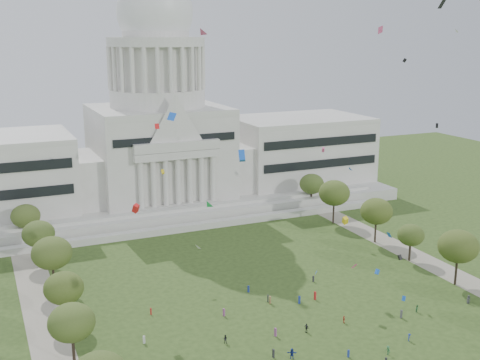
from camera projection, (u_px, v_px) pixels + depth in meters
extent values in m
plane|color=#2F441A|center=(338.00, 359.00, 111.08)|extent=(400.00, 400.00, 0.00)
cube|color=beige|center=(160.00, 198.00, 212.78)|extent=(160.00, 60.00, 4.00)
cube|color=beige|center=(191.00, 227.00, 183.70)|extent=(130.00, 3.00, 2.00)
cube|color=beige|center=(183.00, 215.00, 190.45)|extent=(140.00, 3.00, 5.00)
cube|color=beige|center=(298.00, 150.00, 230.45)|extent=(50.00, 34.00, 22.00)
cube|color=beige|center=(82.00, 179.00, 197.13)|extent=(12.00, 26.00, 16.00)
cube|color=beige|center=(233.00, 165.00, 218.37)|extent=(12.00, 26.00, 16.00)
cube|color=beige|center=(159.00, 154.00, 208.11)|extent=(44.00, 38.00, 28.00)
cube|color=beige|center=(177.00, 155.00, 189.58)|extent=(28.00, 3.00, 2.40)
cube|color=black|center=(322.00, 153.00, 214.70)|extent=(46.00, 0.40, 11.00)
cylinder|color=beige|center=(158.00, 98.00, 203.52)|extent=(32.00, 32.00, 6.00)
cylinder|color=beige|center=(157.00, 68.00, 201.16)|extent=(28.00, 28.00, 14.00)
cylinder|color=beige|center=(156.00, 42.00, 199.15)|extent=(32.40, 32.40, 3.00)
cylinder|color=beige|center=(155.00, 25.00, 197.85)|extent=(22.00, 22.00, 8.00)
ellipsoid|color=silver|center=(155.00, 12.00, 196.90)|extent=(25.00, 25.00, 26.20)
cube|color=gray|center=(49.00, 337.00, 118.85)|extent=(8.00, 160.00, 0.04)
cube|color=gray|center=(431.00, 264.00, 156.61)|extent=(8.00, 160.00, 0.04)
cylinder|color=black|center=(74.00, 352.00, 108.09)|extent=(0.56, 0.56, 5.47)
ellipsoid|color=#3B521D|center=(72.00, 322.00, 106.72)|extent=(8.42, 8.42, 6.89)
cylinder|color=black|center=(456.00, 272.00, 143.21)|extent=(0.56, 0.56, 6.20)
ellipsoid|color=#3B4C18|center=(458.00, 246.00, 141.66)|extent=(9.55, 9.55, 7.82)
cylinder|color=black|center=(66.00, 313.00, 123.25)|extent=(0.56, 0.56, 5.27)
ellipsoid|color=#384B17|center=(64.00, 288.00, 121.93)|extent=(8.12, 8.12, 6.65)
cylinder|color=black|center=(410.00, 252.00, 158.65)|extent=(0.56, 0.56, 4.56)
ellipsoid|color=#354A19|center=(411.00, 235.00, 157.51)|extent=(7.01, 7.01, 5.74)
cylinder|color=black|center=(54.00, 279.00, 139.60)|extent=(0.56, 0.56, 6.03)
ellipsoid|color=#3C4F1D|center=(52.00, 253.00, 138.09)|extent=(9.29, 9.29, 7.60)
cylinder|color=black|center=(375.00, 232.00, 172.44)|extent=(0.56, 0.56, 5.97)
ellipsoid|color=#3E5017|center=(376.00, 211.00, 170.95)|extent=(9.19, 9.19, 7.52)
cylinder|color=black|center=(40.00, 255.00, 155.74)|extent=(0.56, 0.56, 5.41)
ellipsoid|color=#34491C|center=(38.00, 234.00, 154.39)|extent=(8.33, 8.33, 6.81)
cylinder|color=black|center=(333.00, 214.00, 189.80)|extent=(0.56, 0.56, 6.37)
ellipsoid|color=#3B5019|center=(334.00, 193.00, 188.20)|extent=(9.82, 9.82, 8.03)
cylinder|color=black|center=(27.00, 235.00, 171.21)|extent=(0.56, 0.56, 5.32)
ellipsoid|color=#3D501E|center=(26.00, 216.00, 169.88)|extent=(8.19, 8.19, 6.70)
cylinder|color=black|center=(311.00, 200.00, 206.81)|extent=(0.56, 0.56, 5.47)
ellipsoid|color=#38521E|center=(312.00, 184.00, 205.44)|extent=(8.42, 8.42, 6.89)
imported|color=#4C4C51|center=(468.00, 299.00, 133.61)|extent=(1.10, 0.92, 1.92)
imported|color=#33723F|center=(417.00, 309.00, 129.36)|extent=(0.97, 0.80, 1.72)
imported|color=#33723F|center=(388.00, 350.00, 112.30)|extent=(0.76, 1.22, 1.77)
imported|color=#26262B|center=(306.00, 328.00, 120.66)|extent=(0.97, 1.26, 1.91)
imported|color=navy|center=(292.00, 353.00, 110.89)|extent=(2.01, 1.49, 2.02)
imported|color=#26262B|center=(225.00, 339.00, 116.40)|extent=(1.00, 0.87, 1.75)
imported|color=navy|center=(409.00, 337.00, 117.22)|extent=(1.13, 1.03, 1.58)
imported|color=#B21E1E|center=(344.00, 319.00, 124.59)|extent=(0.81, 1.06, 1.60)
cube|color=#26262B|center=(313.00, 279.00, 145.38)|extent=(0.40, 0.26, 1.48)
cube|color=#B21E1E|center=(151.00, 311.00, 128.38)|extent=(0.25, 0.39, 1.45)
cube|color=#994C8C|center=(224.00, 312.00, 127.63)|extent=(0.45, 0.52, 1.67)
cube|color=silver|center=(80.00, 328.00, 120.92)|extent=(0.49, 0.51, 1.65)
cube|color=navy|center=(299.00, 300.00, 133.56)|extent=(0.55, 0.45, 1.78)
cube|color=#B21E1E|center=(315.00, 296.00, 135.50)|extent=(0.35, 0.53, 1.93)
cube|color=#4C4C51|center=(401.00, 314.00, 126.72)|extent=(0.56, 0.53, 1.81)
cube|color=#26262B|center=(268.00, 298.00, 134.46)|extent=(0.43, 0.51, 1.64)
cube|color=navy|center=(348.00, 354.00, 111.40)|extent=(0.45, 0.37, 1.45)
cube|color=#26262B|center=(273.00, 353.00, 111.23)|extent=(0.28, 0.45, 1.67)
cube|color=olive|center=(270.00, 300.00, 133.50)|extent=(0.53, 0.53, 1.75)
cube|color=navy|center=(248.00, 289.00, 139.50)|extent=(0.41, 0.48, 1.56)
cube|color=#994C8C|center=(275.00, 332.00, 119.09)|extent=(0.48, 0.54, 1.75)
cube|color=silver|center=(144.00, 340.00, 116.35)|extent=(0.49, 0.42, 1.57)
cube|color=#26262B|center=(85.00, 334.00, 118.21)|extent=(0.31, 0.48, 1.75)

